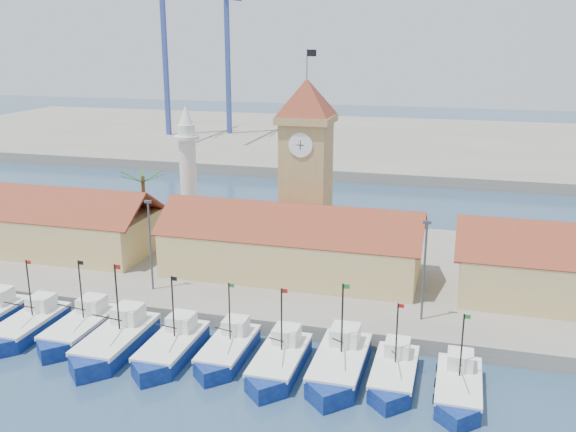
% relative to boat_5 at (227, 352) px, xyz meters
% --- Properties ---
extents(ground, '(400.00, 400.00, 0.00)m').
position_rel_boat_5_xyz_m(ground, '(0.95, -3.21, -0.70)').
color(ground, navy).
rests_on(ground, ground).
extents(quay, '(140.00, 32.00, 1.50)m').
position_rel_boat_5_xyz_m(quay, '(0.95, 20.79, 0.05)').
color(quay, gray).
rests_on(quay, ground).
extents(terminal, '(240.00, 80.00, 2.00)m').
position_rel_boat_5_xyz_m(terminal, '(0.95, 106.79, 0.30)').
color(terminal, gray).
rests_on(terminal, ground).
extents(boat_1, '(3.43, 9.40, 7.12)m').
position_rel_boat_5_xyz_m(boat_1, '(-18.65, -0.50, 0.04)').
color(boat_1, navy).
rests_on(boat_1, ground).
extents(boat_2, '(3.52, 9.65, 7.30)m').
position_rel_boat_5_xyz_m(boat_2, '(-13.90, 0.16, 0.06)').
color(boat_2, navy).
rests_on(boat_2, ground).
extents(boat_3, '(3.83, 10.49, 7.94)m').
position_rel_boat_5_xyz_m(boat_3, '(-9.50, -1.37, 0.12)').
color(boat_3, navy).
rests_on(boat_3, ground).
extents(boat_4, '(3.50, 9.59, 7.26)m').
position_rel_boat_5_xyz_m(boat_4, '(-4.57, -1.01, 0.05)').
color(boat_4, navy).
rests_on(boat_4, ground).
extents(boat_5, '(3.26, 8.94, 6.76)m').
position_rel_boat_5_xyz_m(boat_5, '(0.00, 0.00, 0.00)').
color(boat_5, navy).
rests_on(boat_5, ground).
extents(boat_6, '(3.45, 9.45, 7.15)m').
position_rel_boat_5_xyz_m(boat_6, '(4.66, -0.86, 0.04)').
color(boat_6, navy).
rests_on(boat_6, ground).
extents(boat_7, '(3.77, 10.33, 7.81)m').
position_rel_boat_5_xyz_m(boat_7, '(9.35, -0.24, 0.11)').
color(boat_7, navy).
rests_on(boat_7, ground).
extents(boat_8, '(3.22, 8.81, 6.67)m').
position_rel_boat_5_xyz_m(boat_8, '(13.59, -0.22, -0.01)').
color(boat_8, navy).
rests_on(boat_8, ground).
extents(boat_9, '(3.24, 8.89, 6.72)m').
position_rel_boat_5_xyz_m(boat_9, '(18.38, -1.01, -0.00)').
color(boat_9, navy).
rests_on(boat_9, ground).
extents(hall_left, '(31.20, 10.13, 7.61)m').
position_rel_boat_5_xyz_m(hall_left, '(-31.05, 16.79, 3.29)').
color(hall_left, tan).
rests_on(hall_left, quay).
extents(hall_center, '(27.04, 10.13, 7.61)m').
position_rel_boat_5_xyz_m(hall_center, '(0.95, 16.79, 3.29)').
color(hall_center, tan).
rests_on(hall_center, quay).
extents(clock_tower, '(5.80, 5.80, 22.70)m').
position_rel_boat_5_xyz_m(clock_tower, '(0.95, 22.79, 11.26)').
color(clock_tower, tan).
rests_on(clock_tower, quay).
extents(minaret, '(3.00, 3.00, 16.30)m').
position_rel_boat_5_xyz_m(minaret, '(-14.05, 24.79, 9.03)').
color(minaret, silver).
rests_on(minaret, quay).
extents(palm_tree, '(5.60, 5.03, 8.39)m').
position_rel_boat_5_xyz_m(palm_tree, '(-19.05, 22.79, 5.55)').
color(palm_tree, brown).
rests_on(palm_tree, quay).
extents(lamp_posts, '(80.70, 0.25, 9.03)m').
position_rel_boat_5_xyz_m(lamp_posts, '(1.45, 8.79, 5.78)').
color(lamp_posts, '#3F3F44').
rests_on(lamp_posts, quay).
extents(crane_blue_far, '(1.00, 36.24, 44.84)m').
position_rel_boat_5_xyz_m(crane_blue_far, '(-52.43, 96.94, 26.48)').
color(crane_blue_far, '#304594').
rests_on(crane_blue_far, terminal).
extents(crane_blue_near, '(1.00, 34.01, 39.90)m').
position_rel_boat_5_xyz_m(crane_blue_near, '(-38.89, 103.12, 23.55)').
color(crane_blue_near, '#304594').
rests_on(crane_blue_near, terminal).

